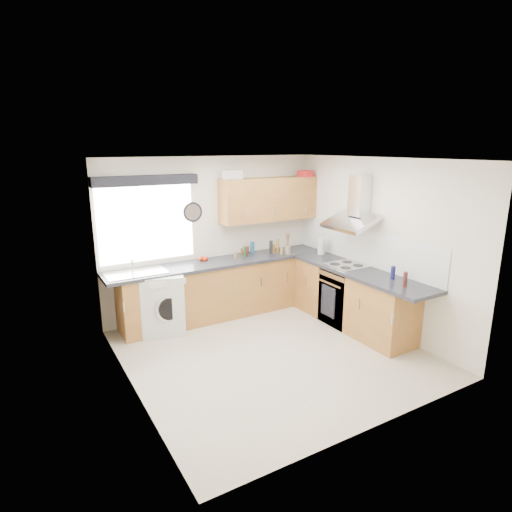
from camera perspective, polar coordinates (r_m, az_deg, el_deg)
ground_plane at (r=5.80m, az=2.15°, el=-12.77°), size 3.60×3.60×0.00m
ceiling at (r=5.15m, az=2.42°, el=12.77°), size 3.60×3.60×0.02m
wall_back at (r=6.88m, az=-5.80°, el=2.66°), size 3.60×0.02×2.50m
wall_front at (r=4.02m, az=16.29°, el=-6.59°), size 3.60×0.02×2.50m
wall_left at (r=4.66m, az=-16.76°, el=-3.67°), size 0.02×3.60×2.50m
wall_right at (r=6.46m, az=15.88°, el=1.39°), size 0.02×3.60×2.50m
window at (r=6.46m, az=-14.34°, el=4.22°), size 1.40×0.02×1.10m
window_blind at (r=6.30m, az=-14.47°, el=9.74°), size 1.50×0.18×0.14m
splashback at (r=6.67m, az=13.94°, el=1.31°), size 0.01×3.00×0.54m
base_cab_back at (r=6.81m, az=-5.37°, el=-4.63°), size 3.00×0.58×0.86m
base_cab_corner at (r=7.57m, az=5.71°, el=-2.64°), size 0.60×0.60×0.86m
base_cab_right at (r=6.59m, az=12.69°, el=-5.58°), size 0.58×2.10×0.86m
worktop_back at (r=6.70m, az=-4.65°, el=-0.84°), size 3.60×0.62×0.05m
worktop_right at (r=6.34m, az=13.76°, el=-2.12°), size 0.62×2.42×0.05m
sink at (r=6.25m, az=-15.71°, el=-1.87°), size 0.84×0.46×0.10m
oven at (r=6.69m, az=11.75°, el=-5.27°), size 0.56×0.58×0.85m
hob_plate at (r=6.54m, az=11.97°, el=-1.21°), size 0.52×0.52×0.01m
extractor_hood at (r=6.44m, az=13.03°, el=6.24°), size 0.52×0.78×0.66m
upper_cabinets at (r=7.08m, az=1.75°, el=7.58°), size 1.70×0.35×0.70m
washing_machine at (r=6.40m, az=-12.31°, el=-6.05°), size 0.75×0.74×0.89m
wall_clock at (r=6.66m, az=-8.40°, el=5.80°), size 0.31×0.04×0.31m
casserole at (r=6.81m, az=-3.39°, el=10.81°), size 0.36×0.29×0.14m
storage_box at (r=7.33m, az=6.61°, el=10.87°), size 0.26×0.23×0.10m
utensil_pot at (r=7.11m, az=4.24°, el=0.86°), size 0.11×0.11×0.14m
kitchen_roll at (r=7.14m, az=8.73°, el=1.30°), size 0.12×0.12×0.27m
tomato_cluster at (r=6.73m, az=-7.01°, el=-0.36°), size 0.15×0.15×0.06m
jar_0 at (r=6.89m, az=-1.50°, el=0.59°), size 0.04×0.04×0.17m
jar_1 at (r=7.16m, az=2.29°, el=0.99°), size 0.07×0.07×0.14m
jar_2 at (r=7.12m, az=2.01°, el=1.21°), size 0.06×0.06×0.22m
jar_3 at (r=7.08m, az=3.42°, el=0.70°), size 0.05×0.05×0.11m
jar_4 at (r=7.10m, az=-0.49°, el=1.11°), size 0.07×0.07×0.19m
jar_5 at (r=7.16m, az=2.94°, el=1.32°), size 0.05×0.05×0.23m
jar_6 at (r=7.08m, az=-1.12°, el=0.78°), size 0.04×0.04×0.13m
jar_7 at (r=6.83m, az=-2.74°, el=0.12°), size 0.04×0.04×0.10m
jar_8 at (r=7.06m, az=-1.88°, el=0.63°), size 0.04×0.04×0.10m
bottle_0 at (r=6.03m, az=17.80°, el=-2.12°), size 0.06×0.06×0.18m
bottle_1 at (r=5.75m, az=19.27°, el=-2.97°), size 0.05×0.05×0.20m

